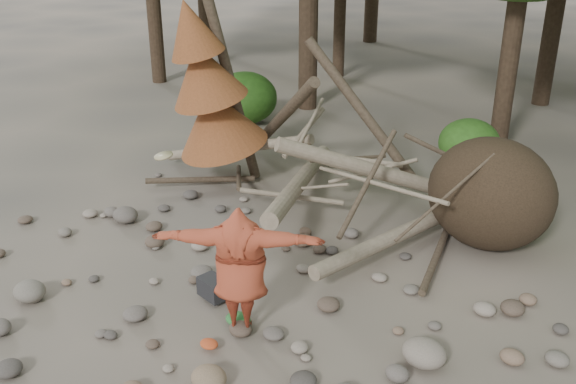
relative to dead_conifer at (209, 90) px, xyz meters
The scene contains 13 objects.
ground 5.05m from the dead_conifer, 47.26° to the right, with size 120.00×120.00×0.00m, color #514C44.
deadfall_pile 5.33m from the dead_conifer, ahead, with size 8.55×5.24×3.30m.
dead_conifer is the anchor object (origin of this frame).
bush_left 4.72m from the dead_conifer, 121.92° to the left, with size 1.80×1.80×1.44m, color #255015.
bush_mid 6.11m from the dead_conifer, 48.52° to the left, with size 1.40×1.40×1.12m, color #31661D.
frisbee_thrower 5.50m from the dead_conifer, 42.57° to the right, with size 2.93×1.75×2.19m.
backpack 4.92m from the dead_conifer, 46.80° to the right, with size 0.46×0.31×0.31m, color black.
cloth_green 5.64m from the dead_conifer, 42.99° to the right, with size 0.39×0.32×0.14m, color #2C6E31.
cloth_orange 6.11m from the dead_conifer, 47.41° to the right, with size 0.27×0.22×0.10m, color #B6441F.
boulder_front_left 5.43m from the dead_conifer, 80.23° to the right, with size 0.51×0.46×0.31m, color slate.
boulder_front_right 6.79m from the dead_conifer, 47.30° to the right, with size 0.47×0.42×0.28m, color #826B51.
boulder_mid_right 7.17m from the dead_conifer, 23.43° to the right, with size 0.59×0.53×0.35m, color gray.
boulder_mid_left 3.06m from the dead_conifer, 92.39° to the right, with size 0.50×0.45×0.30m, color #5A534C.
Camera 1 is at (5.92, -5.88, 5.46)m, focal length 40.00 mm.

